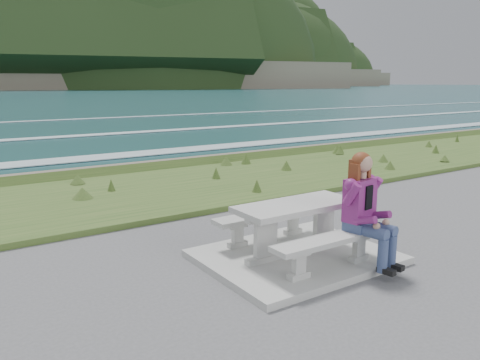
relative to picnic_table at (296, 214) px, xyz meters
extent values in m
cube|color=#ACADA7|center=(0.00, 0.00, -0.63)|extent=(2.60, 2.10, 0.10)
cube|color=#ACADA7|center=(-0.54, 0.00, -0.54)|extent=(0.62, 0.12, 0.08)
cube|color=#ACADA7|center=(-0.54, 0.00, -0.25)|extent=(0.34, 0.09, 0.51)
cube|color=#ACADA7|center=(-0.54, 0.00, 0.05)|extent=(0.62, 0.12, 0.08)
cube|color=#ACADA7|center=(0.54, 0.00, -0.54)|extent=(0.62, 0.12, 0.08)
cube|color=#ACADA7|center=(0.54, 0.00, -0.25)|extent=(0.34, 0.09, 0.51)
cube|color=#ACADA7|center=(0.54, 0.00, 0.05)|extent=(0.62, 0.12, 0.08)
cube|color=#ACADA7|center=(0.00, 0.00, 0.13)|extent=(1.80, 0.75, 0.08)
cube|color=#ACADA7|center=(-0.54, -0.70, -0.54)|extent=(0.30, 0.12, 0.08)
cube|color=#ACADA7|center=(-0.54, -0.70, -0.39)|extent=(0.17, 0.09, 0.22)
cube|color=#ACADA7|center=(-0.54, -0.70, -0.24)|extent=(0.30, 0.12, 0.08)
cube|color=#ACADA7|center=(0.54, -0.70, -0.54)|extent=(0.30, 0.12, 0.08)
cube|color=#ACADA7|center=(0.54, -0.70, -0.39)|extent=(0.17, 0.09, 0.22)
cube|color=#ACADA7|center=(0.54, -0.70, -0.24)|extent=(0.30, 0.12, 0.08)
cube|color=#ACADA7|center=(0.00, -0.70, -0.17)|extent=(1.80, 0.35, 0.07)
cube|color=#ACADA7|center=(-0.54, 0.70, -0.54)|extent=(0.30, 0.12, 0.08)
cube|color=#ACADA7|center=(-0.54, 0.70, -0.39)|extent=(0.17, 0.09, 0.22)
cube|color=#ACADA7|center=(-0.54, 0.70, -0.24)|extent=(0.30, 0.12, 0.08)
cube|color=#ACADA7|center=(0.54, 0.70, -0.54)|extent=(0.30, 0.12, 0.08)
cube|color=#ACADA7|center=(0.54, 0.70, -0.39)|extent=(0.17, 0.09, 0.22)
cube|color=#ACADA7|center=(0.54, 0.70, -0.24)|extent=(0.30, 0.12, 0.08)
cube|color=#ACADA7|center=(0.00, 0.70, -0.17)|extent=(1.80, 0.35, 0.07)
cube|color=#30511E|center=(0.00, 5.00, -0.68)|extent=(160.00, 4.50, 0.22)
cube|color=brown|center=(0.00, 7.90, -0.68)|extent=(160.00, 0.80, 2.20)
cube|color=white|center=(0.00, 14.00, -2.42)|extent=(220.00, 3.00, 0.06)
cube|color=white|center=(0.00, 22.00, -2.42)|extent=(220.00, 2.00, 0.06)
cube|color=brown|center=(130.00, 330.00, 6.52)|extent=(296.14, 193.70, 18.00)
ellipsoid|color=black|center=(130.00, 330.00, 9.52)|extent=(311.77, 210.10, 212.00)
cube|color=brown|center=(320.00, 420.00, 6.52)|extent=(224.66, 148.06, 18.00)
ellipsoid|color=black|center=(320.00, 420.00, 9.52)|extent=(236.23, 161.33, 162.12)
cube|color=brown|center=(480.00, 520.00, 6.52)|extent=(197.87, 126.05, 18.00)
ellipsoid|color=black|center=(480.00, 520.00, 9.52)|extent=(207.79, 137.80, 118.47)
cube|color=navy|center=(0.57, -0.93, -0.29)|extent=(0.53, 0.83, 0.58)
cube|color=#7F216F|center=(0.53, -0.68, 0.29)|extent=(0.49, 0.33, 0.58)
sphere|color=tan|center=(0.53, -0.70, 0.79)|extent=(0.25, 0.25, 0.25)
sphere|color=#5D3515|center=(0.53, -0.67, 0.80)|extent=(0.27, 0.27, 0.27)
camera|label=1|loc=(-4.20, -4.86, 1.83)|focal=35.00mm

